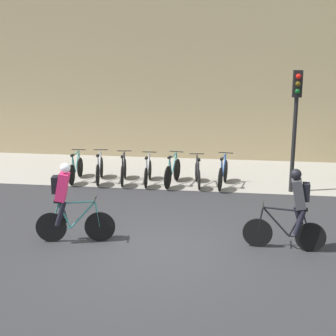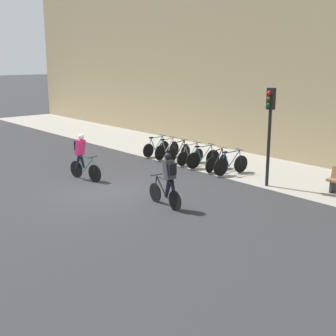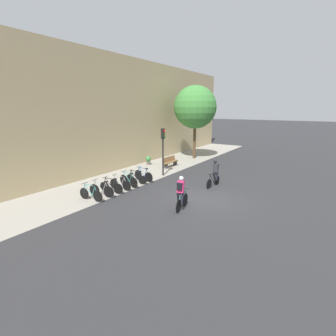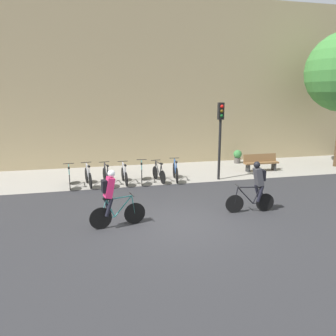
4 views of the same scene
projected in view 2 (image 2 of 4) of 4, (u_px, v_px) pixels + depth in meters
The scene contains 13 objects.
ground at pixel (106, 191), 16.57m from camera, with size 200.00×200.00×0.00m, color #2B2B2D.
kerb_strip at pixel (233, 163), 20.86m from camera, with size 44.00×4.50×0.01m, color gray.
building_facade at pixel (274, 58), 21.41m from camera, with size 44.00×0.60×9.16m, color tan.
cyclist_pink at pixel (82, 155), 17.95m from camera, with size 1.71×0.55×1.78m.
cyclist_grey at pixel (168, 179), 14.55m from camera, with size 1.71×0.47×1.76m.
parked_bike_0 at pixel (156, 148), 22.31m from camera, with size 0.46×1.68×0.96m.
parked_bike_1 at pixel (167, 150), 21.73m from camera, with size 0.46×1.69×0.98m.
parked_bike_2 at pixel (178, 153), 21.15m from camera, with size 0.46×1.65×0.96m.
parked_bike_3 at pixel (190, 156), 20.57m from camera, with size 0.46×1.64×0.95m.
parked_bike_4 at pixel (203, 158), 19.98m from camera, with size 0.46×1.72×0.99m.
parked_bike_5 at pixel (217, 162), 19.41m from camera, with size 0.46×1.56×0.94m.
parked_bike_6 at pixel (231, 164), 18.82m from camera, with size 0.46×1.76×0.99m.
traffic_light_pole at pixel (270, 119), 16.64m from camera, with size 0.26×0.30×3.57m.
Camera 2 is at (13.47, -8.76, 4.67)m, focal length 50.00 mm.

